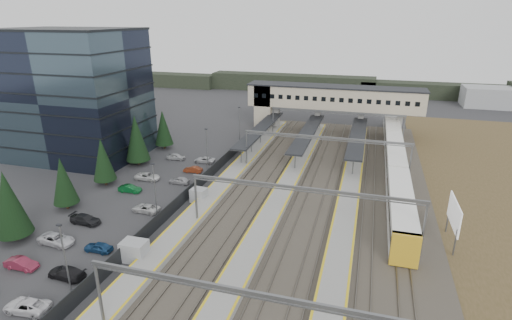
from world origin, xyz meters
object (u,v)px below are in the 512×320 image
(relay_cabin_far, at_px, (199,195))
(footbridge, at_px, (322,99))
(billboard, at_px, (454,215))
(relay_cabin_near, at_px, (135,251))
(train, at_px, (395,157))
(office_building, at_px, (74,94))

(relay_cabin_far, height_order, footbridge, footbridge)
(billboard, bearing_deg, relay_cabin_near, -158.44)
(train, bearing_deg, relay_cabin_near, -127.13)
(office_building, distance_m, relay_cabin_far, 35.94)
(office_building, xyz_separation_m, relay_cabin_far, (31.39, -13.50, -11.16))
(train, relative_size, billboard, 9.86)
(office_building, relative_size, billboard, 3.69)
(office_building, xyz_separation_m, footbridge, (43.70, 30.00, -4.26))
(office_building, height_order, train, office_building)
(relay_cabin_near, relative_size, train, 0.04)
(relay_cabin_far, xyz_separation_m, footbridge, (12.32, 43.50, 6.90))
(footbridge, xyz_separation_m, train, (16.30, -20.87, -5.71))
(office_building, relative_size, footbridge, 0.60)
(office_building, xyz_separation_m, relay_cabin_near, (30.61, -29.68, -11.01))
(office_building, height_order, footbridge, office_building)
(relay_cabin_far, bearing_deg, billboard, -3.82)
(footbridge, bearing_deg, relay_cabin_near, -102.37)
(relay_cabin_far, bearing_deg, footbridge, 74.19)
(billboard, bearing_deg, train, 103.00)
(relay_cabin_far, height_order, train, train)
(office_building, relative_size, train, 0.37)
(office_building, distance_m, relay_cabin_near, 44.04)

